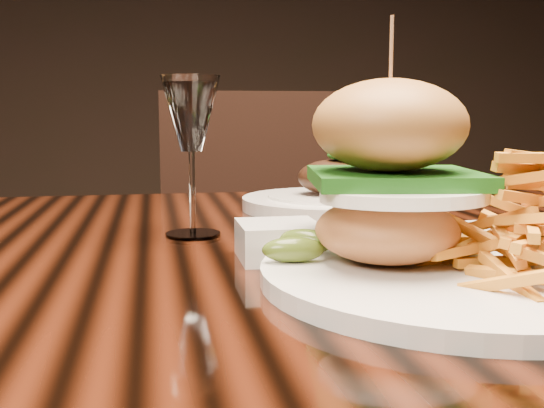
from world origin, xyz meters
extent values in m
plane|color=#483126|center=(0.00, 3.50, 1.40)|extent=(6.00, 0.00, 6.00)
cube|color=black|center=(0.00, 0.00, 0.73)|extent=(1.60, 0.90, 0.04)
cylinder|color=silver|center=(0.11, -0.21, 0.76)|extent=(0.33, 0.33, 0.01)
ellipsoid|color=#A76436|center=(0.05, -0.18, 0.79)|extent=(0.12, 0.12, 0.05)
ellipsoid|color=white|center=(0.06, -0.20, 0.82)|extent=(0.14, 0.11, 0.01)
ellipsoid|color=orange|center=(0.08, -0.22, 0.83)|extent=(0.03, 0.03, 0.01)
cube|color=#256B1A|center=(0.05, -0.18, 0.84)|extent=(0.15, 0.15, 0.01)
ellipsoid|color=brown|center=(0.05, -0.18, 0.88)|extent=(0.13, 0.13, 0.08)
cylinder|color=#9B6E48|center=(0.05, -0.18, 0.92)|extent=(0.00, 0.00, 0.10)
ellipsoid|color=#334512|center=(-0.02, -0.17, 0.78)|extent=(0.05, 0.03, 0.02)
ellipsoid|color=#334512|center=(0.00, -0.13, 0.78)|extent=(0.06, 0.05, 0.02)
cylinder|color=silver|center=(0.24, -0.05, 0.76)|extent=(0.17, 0.17, 0.01)
cube|color=#E1CC49|center=(0.25, -0.05, 0.77)|extent=(0.03, 0.03, 0.01)
cube|color=silver|center=(0.23, -0.03, 0.76)|extent=(0.13, 0.08, 0.00)
cube|color=silver|center=(-0.02, -0.09, 0.77)|extent=(0.09, 0.09, 0.04)
cylinder|color=white|center=(-0.09, 0.04, 0.75)|extent=(0.06, 0.06, 0.00)
cylinder|color=white|center=(-0.09, 0.04, 0.80)|extent=(0.01, 0.01, 0.09)
cone|color=white|center=(-0.09, 0.04, 0.89)|extent=(0.07, 0.07, 0.08)
cylinder|color=silver|center=(0.12, 0.22, 0.76)|extent=(0.26, 0.26, 0.02)
cylinder|color=silver|center=(0.12, 0.22, 0.76)|extent=(0.19, 0.19, 0.02)
ellipsoid|color=black|center=(0.12, 0.22, 0.80)|extent=(0.10, 0.08, 0.05)
ellipsoid|color=#256B1A|center=(0.13, 0.21, 0.83)|extent=(0.04, 0.03, 0.01)
cube|color=black|center=(0.10, 0.80, 0.45)|extent=(0.49, 0.49, 0.06)
cube|color=black|center=(0.11, 1.01, 0.70)|extent=(0.46, 0.08, 0.50)
cylinder|color=black|center=(-0.08, 1.00, 0.23)|extent=(0.04, 0.04, 0.45)
cylinder|color=black|center=(0.30, 0.98, 0.23)|extent=(0.04, 0.04, 0.45)
camera|label=1|loc=(-0.14, -0.68, 0.89)|focal=42.00mm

